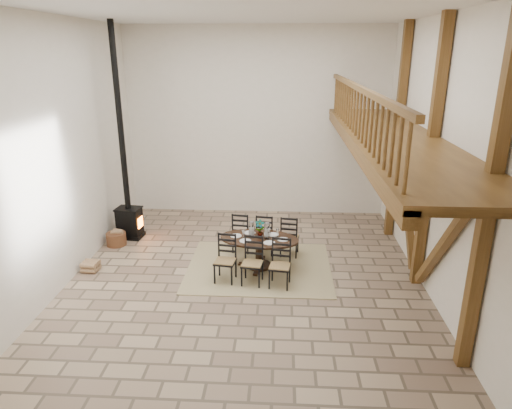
# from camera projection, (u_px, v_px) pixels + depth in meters

# --- Properties ---
(ground) EXTENTS (8.00, 8.00, 0.00)m
(ground) POSITION_uv_depth(u_px,v_px,m) (246.00, 277.00, 9.26)
(ground) COLOR tan
(ground) RESTS_ON ground
(room_shell) EXTENTS (7.02, 8.02, 5.01)m
(room_shell) POSITION_uv_depth(u_px,v_px,m) (310.00, 129.00, 8.23)
(room_shell) COLOR white
(room_shell) RESTS_ON ground
(rug) EXTENTS (3.00, 2.50, 0.02)m
(rug) POSITION_uv_depth(u_px,v_px,m) (259.00, 267.00, 9.67)
(rug) COLOR tan
(rug) RESTS_ON ground
(dining_table) EXTENTS (1.77, 2.02, 1.06)m
(dining_table) POSITION_uv_depth(u_px,v_px,m) (259.00, 252.00, 9.55)
(dining_table) COLOR black
(dining_table) RESTS_ON ground
(wood_stove) EXTENTS (0.64, 0.52, 5.00)m
(wood_stove) POSITION_uv_depth(u_px,v_px,m) (127.00, 193.00, 10.86)
(wood_stove) COLOR black
(wood_stove) RESTS_ON ground
(log_basket) EXTENTS (0.46, 0.46, 0.38)m
(log_basket) POSITION_uv_depth(u_px,v_px,m) (116.00, 238.00, 10.73)
(log_basket) COLOR brown
(log_basket) RESTS_ON ground
(log_stack) EXTENTS (0.34, 0.35, 0.22)m
(log_stack) POSITION_uv_depth(u_px,v_px,m) (91.00, 266.00, 9.49)
(log_stack) COLOR tan
(log_stack) RESTS_ON ground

